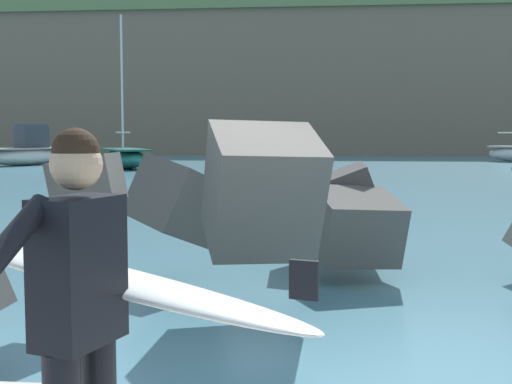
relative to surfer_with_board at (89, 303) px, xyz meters
The scene contains 8 objects.
ground_plane 3.83m from the surfer_with_board, 80.34° to the left, with size 400.00×400.00×0.00m, color #42707F.
breakwater_jetty 5.67m from the surfer_with_board, 97.13° to the left, with size 32.21×6.83×2.13m.
surfer_with_board is the anchor object (origin of this frame).
boat_near_right 35.67m from the surfer_with_board, 106.31° to the left, with size 4.35×5.53×8.43m.
boat_mid_centre 41.04m from the surfer_with_board, 114.54° to the left, with size 4.50×6.23×2.51m.
headland_bluff 74.67m from the surfer_with_board, 95.59° to the left, with size 94.56×33.56×13.99m.
station_building_west 77.53m from the surfer_with_board, 106.63° to the left, with size 6.62×4.86×4.00m.
station_building_annex 77.30m from the surfer_with_board, 108.02° to the left, with size 4.54×4.62×4.46m.
Camera 1 is at (0.38, -6.31, 2.00)m, focal length 48.11 mm.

